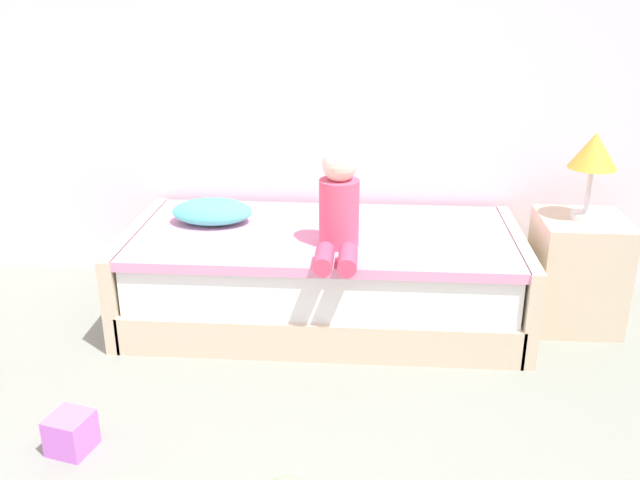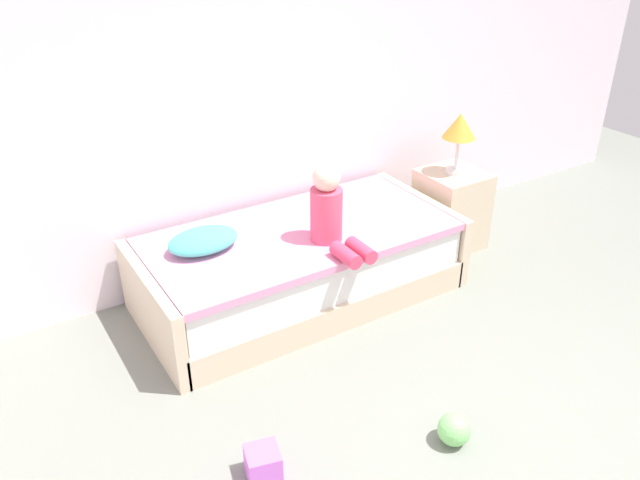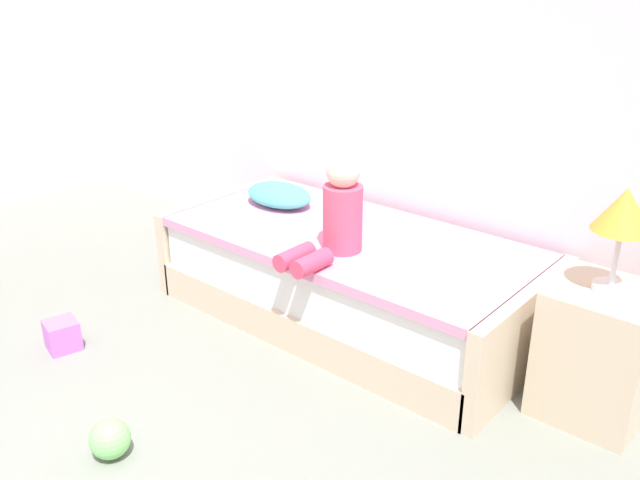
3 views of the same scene
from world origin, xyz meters
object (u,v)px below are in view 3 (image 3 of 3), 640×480
(pillow, at_px, (279,195))
(toy_ball, at_px, (110,439))
(toy_block, at_px, (62,335))
(nightstand, at_px, (598,352))
(table_lamp, at_px, (624,215))
(child_figure, at_px, (337,214))
(bed, at_px, (349,277))

(pillow, relative_size, toy_ball, 2.64)
(toy_ball, bearing_deg, pillow, 109.99)
(toy_block, bearing_deg, nightstand, 28.79)
(table_lamp, height_order, child_figure, table_lamp)
(child_figure, relative_size, toy_block, 3.26)
(child_figure, distance_m, toy_block, 1.55)
(table_lamp, height_order, toy_block, table_lamp)
(bed, xyz_separation_m, nightstand, (1.35, 0.03, 0.05))
(nightstand, relative_size, child_figure, 1.18)
(pillow, xyz_separation_m, toy_ball, (0.60, -1.64, -0.48))
(bed, bearing_deg, toy_ball, -90.83)
(table_lamp, distance_m, toy_ball, 2.25)
(bed, height_order, child_figure, child_figure)
(child_figure, relative_size, toy_ball, 3.06)
(table_lamp, xyz_separation_m, toy_ball, (-1.37, -1.56, -0.85))
(pillow, relative_size, toy_block, 2.81)
(toy_ball, height_order, toy_block, toy_ball)
(pillow, height_order, toy_block, pillow)
(nightstand, distance_m, toy_block, 2.60)
(bed, distance_m, child_figure, 0.52)
(bed, height_order, nightstand, nightstand)
(nightstand, bearing_deg, bed, -178.91)
(table_lamp, distance_m, pillow, 2.00)
(child_figure, xyz_separation_m, toy_block, (-1.01, -0.99, -0.63))
(nightstand, bearing_deg, pillow, 177.84)
(bed, bearing_deg, pillow, 170.81)
(table_lamp, bearing_deg, toy_block, -151.21)
(bed, distance_m, nightstand, 1.35)
(child_figure, relative_size, pillow, 1.16)
(child_figure, height_order, toy_ball, child_figure)
(nightstand, relative_size, pillow, 1.36)
(table_lamp, xyz_separation_m, toy_block, (-2.27, -1.25, -0.86))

